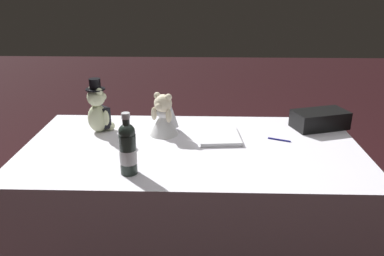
{
  "coord_description": "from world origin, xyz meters",
  "views": [
    {
      "loc": [
        -0.06,
        1.84,
        1.52
      ],
      "look_at": [
        0.0,
        0.0,
        0.81
      ],
      "focal_mm": 36.69,
      "sensor_mm": 36.0,
      "label": 1
    }
  ],
  "objects_px": {
    "champagne_bottle": "(128,148)",
    "guestbook": "(219,135)",
    "teddy_bear_groom": "(99,110)",
    "signing_pen": "(280,140)",
    "teddy_bear_bride": "(165,116)",
    "gift_case_black": "(320,119)"
  },
  "relations": [
    {
      "from": "champagne_bottle",
      "to": "guestbook",
      "type": "bearing_deg",
      "value": -133.9
    },
    {
      "from": "teddy_bear_groom",
      "to": "signing_pen",
      "type": "height_order",
      "value": "teddy_bear_groom"
    },
    {
      "from": "champagne_bottle",
      "to": "guestbook",
      "type": "height_order",
      "value": "champagne_bottle"
    },
    {
      "from": "teddy_bear_groom",
      "to": "teddy_bear_bride",
      "type": "relative_size",
      "value": 1.29
    },
    {
      "from": "gift_case_black",
      "to": "guestbook",
      "type": "relative_size",
      "value": 1.25
    },
    {
      "from": "guestbook",
      "to": "champagne_bottle",
      "type": "bearing_deg",
      "value": 41.05
    },
    {
      "from": "signing_pen",
      "to": "teddy_bear_bride",
      "type": "bearing_deg",
      "value": -8.38
    },
    {
      "from": "teddy_bear_groom",
      "to": "guestbook",
      "type": "relative_size",
      "value": 1.12
    },
    {
      "from": "signing_pen",
      "to": "gift_case_black",
      "type": "height_order",
      "value": "gift_case_black"
    },
    {
      "from": "champagne_bottle",
      "to": "signing_pen",
      "type": "xyz_separation_m",
      "value": [
        -0.74,
        -0.39,
        -0.12
      ]
    },
    {
      "from": "teddy_bear_bride",
      "to": "gift_case_black",
      "type": "relative_size",
      "value": 0.69
    },
    {
      "from": "gift_case_black",
      "to": "guestbook",
      "type": "bearing_deg",
      "value": 15.54
    },
    {
      "from": "teddy_bear_groom",
      "to": "champagne_bottle",
      "type": "bearing_deg",
      "value": 117.04
    },
    {
      "from": "champagne_bottle",
      "to": "guestbook",
      "type": "distance_m",
      "value": 0.6
    },
    {
      "from": "signing_pen",
      "to": "guestbook",
      "type": "distance_m",
      "value": 0.33
    },
    {
      "from": "teddy_bear_bride",
      "to": "signing_pen",
      "type": "height_order",
      "value": "teddy_bear_bride"
    },
    {
      "from": "signing_pen",
      "to": "guestbook",
      "type": "relative_size",
      "value": 0.44
    },
    {
      "from": "teddy_bear_groom",
      "to": "gift_case_black",
      "type": "relative_size",
      "value": 0.9
    },
    {
      "from": "gift_case_black",
      "to": "teddy_bear_bride",
      "type": "bearing_deg",
      "value": 6.97
    },
    {
      "from": "teddy_bear_bride",
      "to": "gift_case_black",
      "type": "bearing_deg",
      "value": -173.03
    },
    {
      "from": "gift_case_black",
      "to": "guestbook",
      "type": "xyz_separation_m",
      "value": [
        0.58,
        0.16,
        -0.04
      ]
    },
    {
      "from": "teddy_bear_groom",
      "to": "guestbook",
      "type": "height_order",
      "value": "teddy_bear_groom"
    }
  ]
}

